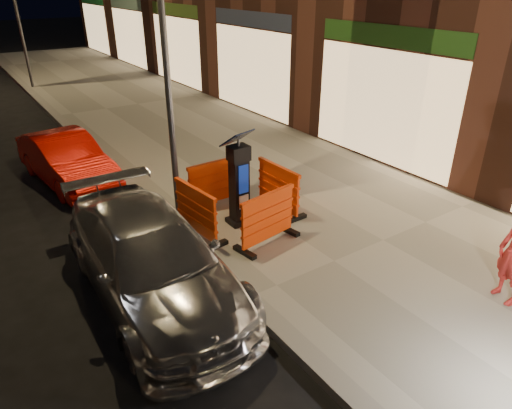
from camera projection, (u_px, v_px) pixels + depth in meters
ground_plane at (250, 304)px, 7.08m from camera, size 120.00×120.00×0.00m
sidewalk at (383, 243)px, 8.56m from camera, size 6.00×60.00×0.15m
kerb at (250, 301)px, 7.05m from camera, size 0.30×60.00×0.15m
parking_kiosk at (239, 181)px, 8.75m from camera, size 0.61×0.61×1.80m
barrier_front at (268, 219)px, 8.22m from camera, size 1.36×0.73×1.00m
barrier_back at (215, 183)px, 9.63m from camera, size 1.30×0.56×1.00m
barrier_kerbside at (196, 212)px, 8.45m from camera, size 0.67×1.34×1.00m
barrier_bldgside at (278, 188)px, 9.40m from camera, size 0.58×1.31×1.00m
car_silver at (156, 294)px, 7.31m from camera, size 2.01×4.64×1.33m
car_red at (71, 182)px, 11.32m from camera, size 1.71×3.75×1.19m
street_lamp_mid at (166, 66)px, 8.02m from camera, size 0.12×0.12×6.00m
street_lamp_far at (17, 15)px, 19.11m from camera, size 0.12×0.12×6.00m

